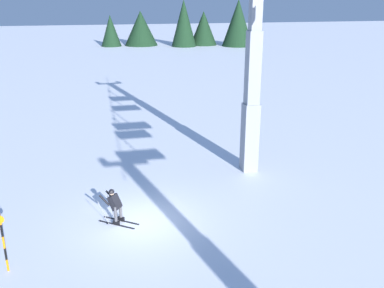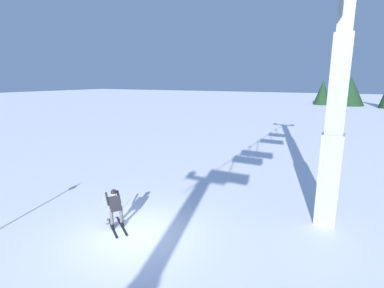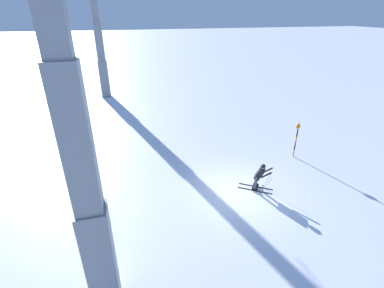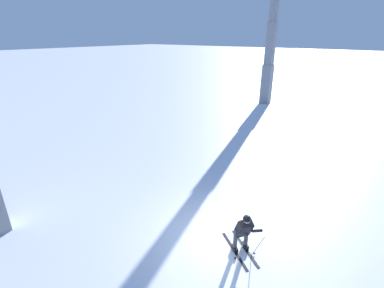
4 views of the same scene
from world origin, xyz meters
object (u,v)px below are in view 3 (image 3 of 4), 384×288
at_px(lift_tower_near, 82,171).
at_px(lift_tower_far, 100,49).
at_px(trail_marker_pole, 296,139).
at_px(skier_carving_main, 260,175).

distance_m(lift_tower_near, lift_tower_far, 23.52).
bearing_deg(trail_marker_pole, lift_tower_far, 33.46).
xyz_separation_m(skier_carving_main, trail_marker_pole, (2.56, -3.77, 0.36)).
distance_m(lift_tower_near, trail_marker_pole, 13.46).
height_order(lift_tower_far, trail_marker_pole, lift_tower_far).
bearing_deg(lift_tower_near, skier_carving_main, -60.17).
bearing_deg(skier_carving_main, trail_marker_pole, -55.84).
xyz_separation_m(lift_tower_near, lift_tower_far, (23.52, -0.00, -0.04)).
xyz_separation_m(lift_tower_far, trail_marker_pole, (-16.77, -11.08, -3.53)).
bearing_deg(trail_marker_pole, lift_tower_near, 121.35).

